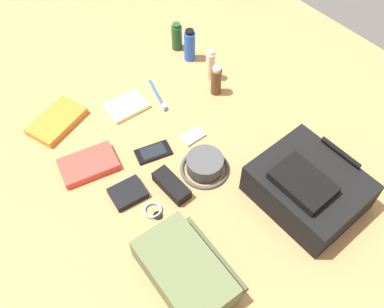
% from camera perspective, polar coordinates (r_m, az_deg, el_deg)
% --- Properties ---
extents(ground_plane, '(2.64, 2.02, 0.02)m').
position_cam_1_polar(ground_plane, '(1.50, 0.00, -1.18)').
color(ground_plane, '#A77747').
rests_on(ground_plane, ground).
extents(backpack, '(0.33, 0.28, 0.15)m').
position_cam_1_polar(backpack, '(1.40, 15.12, -4.28)').
color(backpack, black).
rests_on(backpack, ground_plane).
extents(toiletry_pouch, '(0.31, 0.23, 0.09)m').
position_cam_1_polar(toiletry_pouch, '(1.25, -0.87, -15.25)').
color(toiletry_pouch, '#56603D').
rests_on(toiletry_pouch, ground_plane).
extents(bucket_hat, '(0.17, 0.17, 0.06)m').
position_cam_1_polar(bucket_hat, '(1.45, 1.72, -1.48)').
color(bucket_hat, '#434343').
rests_on(bucket_hat, ground_plane).
extents(shampoo_bottle, '(0.04, 0.04, 0.12)m').
position_cam_1_polar(shampoo_bottle, '(1.87, -2.03, 15.27)').
color(shampoo_bottle, '#19471E').
rests_on(shampoo_bottle, ground_plane).
extents(deodorant_spray, '(0.05, 0.05, 0.14)m').
position_cam_1_polar(deodorant_spray, '(1.81, -0.32, 14.21)').
color(deodorant_spray, blue).
rests_on(deodorant_spray, ground_plane).
extents(lotion_bottle, '(0.04, 0.04, 0.14)m').
position_cam_1_polar(lotion_bottle, '(1.72, 2.46, 11.65)').
color(lotion_bottle, beige).
rests_on(lotion_bottle, ground_plane).
extents(cologne_bottle, '(0.04, 0.04, 0.13)m').
position_cam_1_polar(cologne_bottle, '(1.67, 3.22, 9.67)').
color(cologne_bottle, '#473319').
rests_on(cologne_bottle, ground_plane).
extents(paperback_novel, '(0.18, 0.23, 0.03)m').
position_cam_1_polar(paperback_novel, '(1.67, -17.47, 4.15)').
color(paperback_novel, orange).
rests_on(paperback_novel, ground_plane).
extents(travel_guidebook, '(0.16, 0.21, 0.03)m').
position_cam_1_polar(travel_guidebook, '(1.51, -13.56, -1.41)').
color(travel_guidebook, red).
rests_on(travel_guidebook, ground_plane).
extents(cell_phone, '(0.10, 0.14, 0.01)m').
position_cam_1_polar(cell_phone, '(1.51, -5.17, 0.24)').
color(cell_phone, black).
rests_on(cell_phone, ground_plane).
extents(media_player, '(0.05, 0.09, 0.01)m').
position_cam_1_polar(media_player, '(1.55, 0.07, 2.37)').
color(media_player, '#B7B7BC').
rests_on(media_player, ground_plane).
extents(wristwatch, '(0.07, 0.06, 0.01)m').
position_cam_1_polar(wristwatch, '(1.39, -5.15, -7.49)').
color(wristwatch, '#99999E').
rests_on(wristwatch, ground_plane).
extents(toothbrush, '(0.17, 0.06, 0.02)m').
position_cam_1_polar(toothbrush, '(1.69, -4.46, 7.59)').
color(toothbrush, blue).
rests_on(toothbrush, ground_plane).
extents(wallet, '(0.10, 0.12, 0.02)m').
position_cam_1_polar(wallet, '(1.42, -8.50, -5.15)').
color(wallet, black).
rests_on(wallet, ground_plane).
extents(notepad, '(0.12, 0.16, 0.02)m').
position_cam_1_polar(notepad, '(1.67, -8.69, 6.31)').
color(notepad, beige).
rests_on(notepad, ground_plane).
extents(sunglasses_case, '(0.14, 0.06, 0.04)m').
position_cam_1_polar(sunglasses_case, '(1.41, -2.74, -4.18)').
color(sunglasses_case, black).
rests_on(sunglasses_case, ground_plane).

